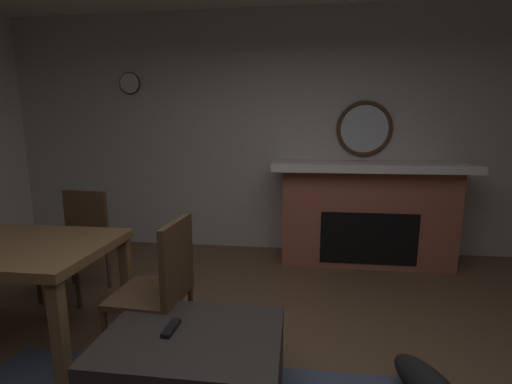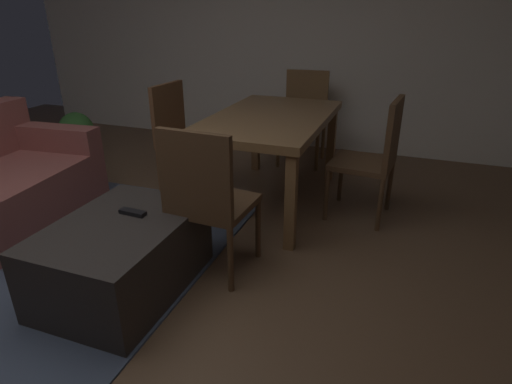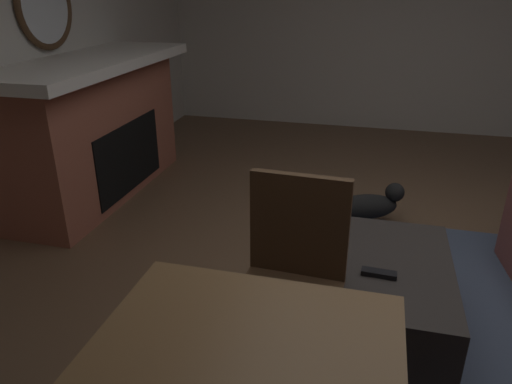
% 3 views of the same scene
% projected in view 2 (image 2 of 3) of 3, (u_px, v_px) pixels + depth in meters
% --- Properties ---
extents(floor, '(8.56, 8.56, 0.00)m').
position_uv_depth(floor, '(44.00, 325.00, 2.17)').
color(floor, brown).
extents(wall_right_window_side, '(0.12, 6.22, 2.89)m').
position_uv_depth(wall_right_window_side, '(268.00, 15.00, 4.66)').
color(wall_right_window_side, white).
rests_on(wall_right_window_side, ground).
extents(area_rug, '(2.60, 2.00, 0.01)m').
position_uv_depth(area_rug, '(42.00, 266.00, 2.66)').
color(area_rug, '#3D475B').
rests_on(area_rug, ground).
extents(ottoman_coffee_table, '(0.93, 0.66, 0.43)m').
position_uv_depth(ottoman_coffee_table, '(123.00, 257.00, 2.37)').
color(ottoman_coffee_table, '#2D2826').
rests_on(ottoman_coffee_table, ground).
extents(tv_remote, '(0.06, 0.16, 0.02)m').
position_uv_depth(tv_remote, '(133.00, 212.00, 2.38)').
color(tv_remote, black).
rests_on(tv_remote, ottoman_coffee_table).
extents(dining_table, '(1.49, 0.87, 0.74)m').
position_uv_depth(dining_table, '(270.00, 126.00, 3.32)').
color(dining_table, brown).
rests_on(dining_table, ground).
extents(dining_chair_north, '(0.47, 0.47, 0.93)m').
position_uv_depth(dining_chair_north, '(180.00, 132.00, 3.64)').
color(dining_chair_north, brown).
rests_on(dining_chair_north, ground).
extents(dining_chair_east, '(0.46, 0.46, 0.93)m').
position_uv_depth(dining_chair_east, '(304.00, 112.00, 4.35)').
color(dining_chair_east, brown).
rests_on(dining_chair_east, ground).
extents(dining_chair_south, '(0.48, 0.48, 0.93)m').
position_uv_depth(dining_chair_south, '(375.00, 153.00, 3.10)').
color(dining_chair_south, '#513823').
rests_on(dining_chair_south, ground).
extents(dining_chair_west, '(0.46, 0.46, 0.93)m').
position_uv_depth(dining_chair_west, '(206.00, 196.00, 2.40)').
color(dining_chair_west, '#513823').
rests_on(dining_chair_west, ground).
extents(potted_plant, '(0.36, 0.36, 0.52)m').
position_uv_depth(potted_plant, '(77.00, 133.00, 4.40)').
color(potted_plant, beige).
rests_on(potted_plant, ground).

